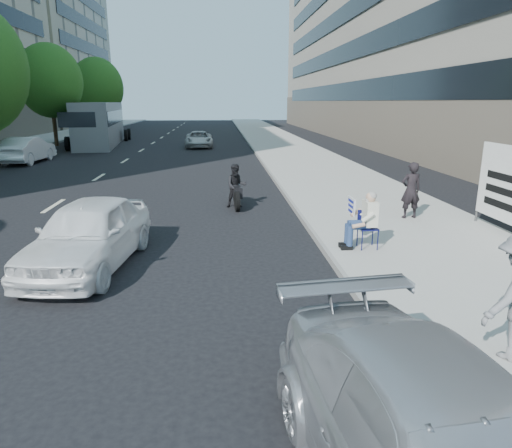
{
  "coord_description": "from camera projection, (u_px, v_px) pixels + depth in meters",
  "views": [
    {
      "loc": [
        -0.91,
        -7.38,
        3.39
      ],
      "look_at": [
        -0.19,
        1.7,
        0.93
      ],
      "focal_mm": 32.0,
      "sensor_mm": 36.0,
      "label": 1
    }
  ],
  "objects": [
    {
      "name": "ground",
      "position": [
        274.0,
        300.0,
        8.05
      ],
      "size": [
        160.0,
        160.0,
        0.0
      ],
      "primitive_type": "plane",
      "color": "black",
      "rests_on": "ground"
    },
    {
      "name": "near_sidewalk",
      "position": [
        301.0,
        158.0,
        27.59
      ],
      "size": [
        5.0,
        120.0,
        0.15
      ],
      "primitive_type": "cube",
      "color": "#A19F96",
      "rests_on": "ground"
    },
    {
      "name": "far_bldg_north",
      "position": [
        2.0,
        20.0,
        61.81
      ],
      "size": [
        22.0,
        28.0,
        28.0
      ],
      "primitive_type": "cube",
      "color": "#C5B293",
      "rests_on": "ground"
    },
    {
      "name": "near_building",
      "position": [
        435.0,
        18.0,
        37.54
      ],
      "size": [
        14.0,
        70.0,
        20.0
      ],
      "primitive_type": "cube",
      "color": "#9D9587",
      "rests_on": "ground"
    },
    {
      "name": "tree_far_d",
      "position": [
        50.0,
        81.0,
        34.62
      ],
      "size": [
        4.8,
        4.8,
        7.65
      ],
      "color": "#382616",
      "rests_on": "ground"
    },
    {
      "name": "tree_far_e",
      "position": [
        97.0,
        88.0,
        48.12
      ],
      "size": [
        5.4,
        5.4,
        7.89
      ],
      "color": "#382616",
      "rests_on": "ground"
    },
    {
      "name": "seated_protester",
      "position": [
        364.0,
        217.0,
        10.25
      ],
      "size": [
        0.83,
        1.11,
        1.31
      ],
      "color": "#11144E",
      "rests_on": "near_sidewalk"
    },
    {
      "name": "pedestrian_woman",
      "position": [
        411.0,
        190.0,
        12.9
      ],
      "size": [
        0.61,
        0.42,
        1.6
      ],
      "primitive_type": "imported",
      "rotation": [
        0.0,
        0.0,
        3.2
      ],
      "color": "black",
      "rests_on": "near_sidewalk"
    },
    {
      "name": "white_sedan_near",
      "position": [
        89.0,
        234.0,
        9.51
      ],
      "size": [
        2.23,
        4.4,
        1.44
      ],
      "primitive_type": "imported",
      "rotation": [
        0.0,
        0.0,
        -0.13
      ],
      "color": "white",
      "rests_on": "ground"
    },
    {
      "name": "white_sedan_mid",
      "position": [
        27.0,
        150.0,
        25.81
      ],
      "size": [
        1.72,
        4.49,
        1.46
      ],
      "primitive_type": "imported",
      "rotation": [
        0.0,
        0.0,
        3.1
      ],
      "color": "white",
      "rests_on": "ground"
    },
    {
      "name": "white_sedan_far",
      "position": [
        199.0,
        139.0,
        34.6
      ],
      "size": [
        2.17,
        4.4,
        1.2
      ],
      "primitive_type": "imported",
      "rotation": [
        0.0,
        0.0,
        0.04
      ],
      "color": "silver",
      "rests_on": "ground"
    },
    {
      "name": "motorcycle",
      "position": [
        236.0,
        188.0,
        14.96
      ],
      "size": [
        0.74,
        2.05,
        1.42
      ],
      "rotation": [
        0.0,
        0.0,
        0.1
      ],
      "color": "black",
      "rests_on": "ground"
    },
    {
      "name": "bus",
      "position": [
        100.0,
        124.0,
        36.24
      ],
      "size": [
        3.92,
        12.29,
        3.3
      ],
      "rotation": [
        0.0,
        0.0,
        0.12
      ],
      "color": "slate",
      "rests_on": "ground"
    }
  ]
}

